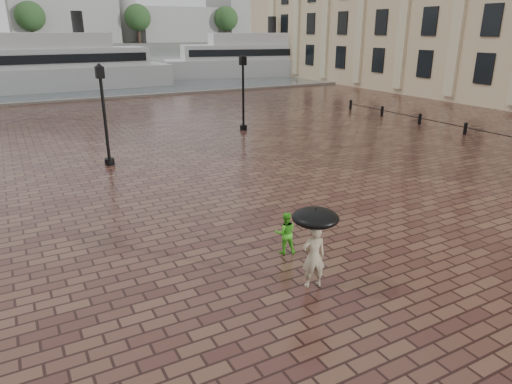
% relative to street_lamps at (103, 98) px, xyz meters
% --- Properties ---
extents(ground, '(300.00, 300.00, 0.00)m').
position_rel_street_lamps_xyz_m(ground, '(5.00, -15.33, -2.33)').
color(ground, '#3B1F1B').
rests_on(ground, ground).
extents(harbour_water, '(240.00, 240.00, 0.00)m').
position_rel_street_lamps_xyz_m(harbour_water, '(5.00, 76.67, -2.33)').
color(harbour_water, '#444F53').
rests_on(harbour_water, ground).
extents(quay_edge, '(80.00, 0.60, 0.30)m').
position_rel_street_lamps_xyz_m(quay_edge, '(5.00, 16.67, -2.33)').
color(quay_edge, slate).
rests_on(quay_edge, ground).
extents(far_shore, '(300.00, 60.00, 2.00)m').
position_rel_street_lamps_xyz_m(far_shore, '(5.00, 144.67, -1.33)').
color(far_shore, '#4C4C47').
rests_on(far_shore, ground).
extents(distant_skyline, '(102.50, 22.00, 33.00)m').
position_rel_street_lamps_xyz_m(distant_skyline, '(53.14, 134.67, 7.13)').
color(distant_skyline, gray).
rests_on(distant_skyline, ground).
extents(far_trees, '(188.00, 8.00, 13.50)m').
position_rel_street_lamps_xyz_m(far_trees, '(5.00, 122.67, 7.09)').
color(far_trees, '#2D2119').
rests_on(far_trees, ground).
extents(bollard_row, '(0.22, 21.22, 0.73)m').
position_rel_street_lamps_xyz_m(bollard_row, '(19.00, -8.83, -1.93)').
color(bollard_row, black).
rests_on(bollard_row, ground).
extents(street_lamps, '(15.44, 12.44, 4.40)m').
position_rel_street_lamps_xyz_m(street_lamps, '(0.00, 0.00, 0.00)').
color(street_lamps, black).
rests_on(street_lamps, ground).
extents(adult_pedestrian, '(0.66, 0.52, 1.59)m').
position_rel_street_lamps_xyz_m(adult_pedestrian, '(1.07, -18.54, -1.53)').
color(adult_pedestrian, tan).
rests_on(adult_pedestrian, ground).
extents(child_pedestrian, '(0.72, 0.65, 1.20)m').
position_rel_street_lamps_xyz_m(child_pedestrian, '(1.43, -16.72, -1.72)').
color(child_pedestrian, green).
rests_on(child_pedestrian, ground).
extents(ferry_near, '(23.77, 6.73, 7.72)m').
position_rel_street_lamps_xyz_m(ferry_near, '(0.21, 26.14, -0.00)').
color(ferry_near, silver).
rests_on(ferry_near, ground).
extents(ferry_far, '(23.72, 10.48, 7.56)m').
position_rel_street_lamps_xyz_m(ferry_far, '(25.16, 29.60, -0.05)').
color(ferry_far, silver).
rests_on(ferry_far, ground).
extents(umbrella, '(1.10, 1.10, 1.11)m').
position_rel_street_lamps_xyz_m(umbrella, '(1.07, -18.54, -0.53)').
color(umbrella, black).
rests_on(umbrella, ground).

